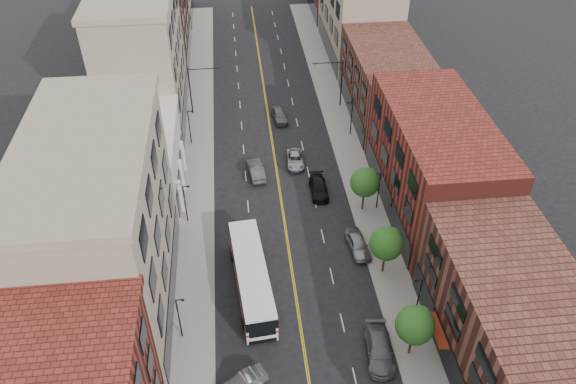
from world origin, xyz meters
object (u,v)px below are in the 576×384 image
object	(u,v)px
car_lane_a	(319,188)
car_parked_mid	(379,349)
car_lane_c	(279,115)
car_parked_far	(358,244)
city_bus	(252,276)
car_lane_behind	(256,170)
car_lane_b	(295,159)
car_angle_b	(243,382)

from	to	relation	value
car_lane_a	car_parked_mid	bearing A→B (deg)	-85.00
car_lane_a	car_lane_c	distance (m)	17.54
car_parked_far	car_lane_c	size ratio (longest dim) A/B	1.03
city_bus	car_lane_behind	bearing A→B (deg)	80.27
car_lane_b	car_parked_far	bearing A→B (deg)	-71.16
city_bus	car_lane_c	xyz separation A→B (m)	(5.78, 31.94, -1.21)
car_parked_mid	car_lane_c	bearing A→B (deg)	102.54
car_parked_mid	car_lane_a	world-z (taller)	car_parked_mid
car_parked_far	car_lane_behind	distance (m)	17.72
city_bus	car_lane_behind	xyz separation A→B (m)	(1.57, 19.04, -1.18)
car_parked_mid	car_lane_b	world-z (taller)	car_parked_mid
car_lane_behind	car_parked_mid	bearing A→B (deg)	101.10
car_parked_far	car_lane_behind	bearing A→B (deg)	118.95
city_bus	car_lane_b	distance (m)	22.10
car_lane_behind	car_lane_a	distance (m)	8.54
car_parked_mid	car_lane_a	xyz separation A→B (m)	(-1.86, 23.56, -0.09)
car_lane_behind	car_lane_b	size ratio (longest dim) A/B	1.06
car_lane_c	city_bus	bearing A→B (deg)	-107.31
car_lane_a	car_lane_b	distance (m)	6.65
car_lane_b	car_lane_c	distance (m)	11.00
car_parked_far	car_lane_c	world-z (taller)	car_parked_far
car_angle_b	car_lane_b	xyz separation A→B (m)	(8.14, 31.77, -0.03)
car_lane_behind	car_lane_c	size ratio (longest dim) A/B	1.06
car_lane_behind	car_lane_b	distance (m)	5.57
car_lane_behind	car_lane_a	world-z (taller)	car_lane_behind
car_lane_b	city_bus	bearing A→B (deg)	-105.45
city_bus	car_lane_c	world-z (taller)	city_bus
city_bus	car_lane_behind	distance (m)	19.14
city_bus	car_angle_b	xyz separation A→B (m)	(-1.36, -10.78, -1.31)
car_parked_far	car_lane_behind	world-z (taller)	car_parked_far
car_parked_far	car_lane_b	distance (m)	17.23
car_parked_far	car_lane_behind	size ratio (longest dim) A/B	0.97
city_bus	car_parked_mid	bearing A→B (deg)	-44.45
car_lane_a	car_lane_c	world-z (taller)	car_lane_c
city_bus	car_lane_behind	size ratio (longest dim) A/B	2.73
car_lane_c	car_parked_far	bearing A→B (deg)	-85.02
car_angle_b	car_lane_c	distance (m)	43.32
car_lane_b	car_lane_behind	bearing A→B (deg)	-157.02
car_lane_c	car_angle_b	bearing A→B (deg)	-106.54
car_lane_a	car_lane_c	bearing A→B (deg)	100.80
car_angle_b	car_lane_a	bearing A→B (deg)	131.10
city_bus	car_angle_b	distance (m)	10.95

